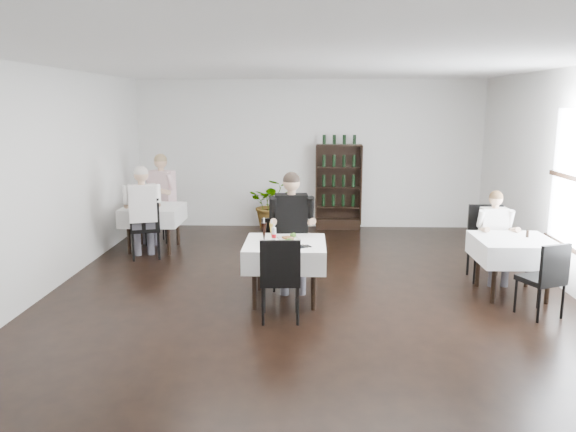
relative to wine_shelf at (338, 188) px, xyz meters
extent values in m
plane|color=black|center=(-0.60, -4.31, -0.85)|extent=(9.00, 9.00, 0.00)
plane|color=white|center=(-0.60, -4.31, 2.15)|extent=(9.00, 9.00, 0.00)
plane|color=white|center=(-0.60, 0.19, 0.65)|extent=(7.00, 0.00, 7.00)
plane|color=white|center=(-0.60, -8.81, 0.65)|extent=(7.00, 0.00, 7.00)
plane|color=white|center=(-4.10, -4.31, 0.65)|extent=(0.00, 9.00, 9.00)
cube|color=black|center=(0.00, 0.01, -0.75)|extent=(0.90, 0.28, 0.20)
cylinder|color=black|center=(-1.27, -4.68, -0.49)|extent=(0.06, 0.06, 0.71)
cylinder|color=black|center=(-1.27, -3.95, -0.49)|extent=(0.06, 0.06, 0.71)
cylinder|color=black|center=(-0.53, -4.68, -0.49)|extent=(0.06, 0.06, 0.71)
cylinder|color=black|center=(-0.53, -3.95, -0.49)|extent=(0.06, 0.06, 0.71)
cube|color=black|center=(-0.90, -4.31, -0.12)|extent=(0.85, 0.85, 0.04)
cube|color=white|center=(-0.90, -4.31, -0.23)|extent=(1.03, 1.03, 0.30)
cylinder|color=black|center=(-3.64, -2.15, -0.49)|extent=(0.06, 0.06, 0.71)
cylinder|color=black|center=(-3.64, -1.47, -0.49)|extent=(0.06, 0.06, 0.71)
cylinder|color=black|center=(-2.96, -2.15, -0.49)|extent=(0.06, 0.06, 0.71)
cylinder|color=black|center=(-2.96, -1.47, -0.49)|extent=(0.06, 0.06, 0.71)
cube|color=black|center=(-3.30, -1.81, -0.12)|extent=(0.80, 0.80, 0.04)
cube|color=white|center=(-3.30, -1.81, -0.23)|extent=(0.98, 0.98, 0.30)
cylinder|color=black|center=(1.76, -4.35, -0.49)|extent=(0.06, 0.06, 0.71)
cylinder|color=black|center=(1.76, -3.67, -0.49)|extent=(0.06, 0.06, 0.71)
cylinder|color=black|center=(2.44, -4.35, -0.49)|extent=(0.06, 0.06, 0.71)
cylinder|color=black|center=(2.44, -3.67, -0.49)|extent=(0.06, 0.06, 0.71)
cube|color=black|center=(2.10, -4.01, -0.12)|extent=(0.80, 0.80, 0.04)
cube|color=white|center=(2.10, -4.01, -0.23)|extent=(0.98, 0.98, 0.30)
imported|color=#23511B|center=(-1.32, -0.11, -0.32)|extent=(1.01, 0.89, 1.05)
cylinder|color=black|center=(-1.06, -4.02, -0.63)|extent=(0.03, 0.03, 0.43)
cylinder|color=black|center=(-1.22, -3.68, -0.63)|extent=(0.03, 0.03, 0.43)
cylinder|color=black|center=(-0.72, -3.86, -0.63)|extent=(0.03, 0.03, 0.43)
cylinder|color=black|center=(-0.88, -3.52, -0.63)|extent=(0.03, 0.03, 0.43)
cube|color=black|center=(-0.97, -3.77, -0.39)|extent=(0.57, 0.57, 0.07)
cube|color=black|center=(-1.05, -3.59, -0.14)|extent=(0.41, 0.22, 0.47)
cylinder|color=black|center=(-0.74, -4.78, -0.62)|extent=(0.04, 0.04, 0.46)
cylinder|color=black|center=(-0.72, -5.18, -0.62)|extent=(0.04, 0.04, 0.46)
cylinder|color=black|center=(-1.14, -4.80, -0.62)|extent=(0.04, 0.04, 0.46)
cylinder|color=black|center=(-1.12, -5.20, -0.62)|extent=(0.04, 0.04, 0.46)
cube|color=black|center=(-0.93, -4.99, -0.36)|extent=(0.48, 0.48, 0.07)
cube|color=black|center=(-0.92, -5.20, -0.09)|extent=(0.46, 0.07, 0.50)
cylinder|color=black|center=(-3.52, -1.56, -0.64)|extent=(0.03, 0.03, 0.41)
cylinder|color=black|center=(-3.65, -1.23, -0.64)|extent=(0.03, 0.03, 0.41)
cylinder|color=black|center=(-3.19, -1.43, -0.64)|extent=(0.03, 0.03, 0.41)
cylinder|color=black|center=(-3.32, -1.10, -0.64)|extent=(0.03, 0.03, 0.41)
cube|color=black|center=(-3.42, -1.33, -0.41)|extent=(0.53, 0.53, 0.06)
cube|color=black|center=(-3.49, -1.16, -0.17)|extent=(0.39, 0.19, 0.44)
cylinder|color=black|center=(-3.15, -2.09, -0.61)|extent=(0.04, 0.04, 0.47)
cylinder|color=black|center=(-3.04, -2.48, -0.61)|extent=(0.04, 0.04, 0.47)
cylinder|color=black|center=(-3.54, -2.21, -0.61)|extent=(0.04, 0.04, 0.47)
cylinder|color=black|center=(-3.43, -2.60, -0.61)|extent=(0.04, 0.04, 0.47)
cube|color=black|center=(-3.29, -2.35, -0.35)|extent=(0.58, 0.58, 0.07)
cube|color=black|center=(-3.23, -2.55, -0.08)|extent=(0.46, 0.18, 0.51)
cylinder|color=black|center=(1.75, -3.56, -0.60)|extent=(0.04, 0.04, 0.49)
cylinder|color=black|center=(1.77, -3.14, -0.60)|extent=(0.04, 0.04, 0.49)
cylinder|color=black|center=(2.17, -3.59, -0.60)|extent=(0.04, 0.04, 0.49)
cylinder|color=black|center=(2.19, -3.16, -0.60)|extent=(0.04, 0.04, 0.49)
cube|color=black|center=(1.97, -3.36, -0.33)|extent=(0.51, 0.51, 0.07)
cube|color=black|center=(1.98, -3.14, -0.04)|extent=(0.49, 0.08, 0.53)
cylinder|color=black|center=(2.26, -4.52, -0.64)|extent=(0.03, 0.03, 0.42)
cylinder|color=black|center=(2.41, -4.86, -0.64)|extent=(0.03, 0.03, 0.42)
cylinder|color=black|center=(1.93, -4.67, -0.64)|extent=(0.03, 0.03, 0.42)
cylinder|color=black|center=(2.07, -5.01, -0.64)|extent=(0.03, 0.03, 0.42)
cube|color=black|center=(2.17, -4.77, -0.40)|extent=(0.55, 0.55, 0.06)
cube|color=black|center=(2.24, -4.94, -0.15)|extent=(0.40, 0.21, 0.46)
cube|color=#46454E|center=(-0.93, -3.93, -0.22)|extent=(0.20, 0.48, 0.16)
cylinder|color=#46454E|center=(-0.92, -4.13, -0.57)|extent=(0.12, 0.12, 0.54)
cube|color=#46454E|center=(-0.71, -3.91, -0.22)|extent=(0.20, 0.48, 0.16)
cylinder|color=#46454E|center=(-0.69, -4.11, -0.57)|extent=(0.12, 0.12, 0.54)
cube|color=black|center=(-0.84, -3.71, 0.14)|extent=(0.46, 0.28, 0.61)
cylinder|color=tan|center=(-1.07, -4.03, 0.12)|extent=(0.12, 0.35, 0.17)
cylinder|color=tan|center=(-0.56, -3.98, 0.12)|extent=(0.12, 0.35, 0.17)
sphere|color=tan|center=(-0.84, -3.73, 0.61)|extent=(0.23, 0.23, 0.23)
sphere|color=black|center=(-0.84, -3.73, 0.64)|extent=(0.23, 0.23, 0.23)
cube|color=#46454E|center=(-3.50, -1.23, -0.22)|extent=(0.33, 0.49, 0.16)
cylinder|color=#46454E|center=(-3.58, -1.42, -0.57)|extent=(0.12, 0.12, 0.55)
cube|color=#46454E|center=(-3.30, -1.32, -0.22)|extent=(0.33, 0.49, 0.16)
cylinder|color=#46454E|center=(-3.38, -1.51, -0.57)|extent=(0.12, 0.12, 0.55)
cube|color=beige|center=(-3.31, -1.08, 0.15)|extent=(0.51, 0.41, 0.62)
cylinder|color=tan|center=(-3.67, -1.25, 0.13)|extent=(0.22, 0.35, 0.17)
cylinder|color=tan|center=(-3.20, -1.46, 0.13)|extent=(0.22, 0.35, 0.17)
sphere|color=tan|center=(-3.32, -1.10, 0.62)|extent=(0.24, 0.24, 0.24)
sphere|color=olive|center=(-3.32, -1.10, 0.65)|extent=(0.24, 0.24, 0.24)
cube|color=#46454E|center=(-3.21, -2.35, -0.24)|extent=(0.28, 0.48, 0.15)
cylinder|color=#46454E|center=(-3.27, -2.16, -0.58)|extent=(0.12, 0.12, 0.53)
cube|color=#46454E|center=(-3.41, -2.41, -0.24)|extent=(0.28, 0.48, 0.15)
cylinder|color=#46454E|center=(-3.47, -2.23, -0.58)|extent=(0.12, 0.12, 0.53)
cube|color=white|center=(-3.25, -2.58, 0.11)|extent=(0.48, 0.36, 0.59)
cylinder|color=tan|center=(-3.10, -2.22, 0.09)|extent=(0.18, 0.34, 0.17)
cylinder|color=tan|center=(-3.57, -2.38, 0.09)|extent=(0.18, 0.34, 0.17)
sphere|color=tan|center=(-3.25, -2.56, 0.56)|extent=(0.23, 0.23, 0.23)
sphere|color=beige|center=(-3.25, -2.56, 0.59)|extent=(0.23, 0.23, 0.23)
cube|color=#46454E|center=(1.96, -3.51, -0.34)|extent=(0.13, 0.38, 0.13)
cylinder|color=#46454E|center=(1.96, -3.67, -0.62)|extent=(0.10, 0.10, 0.44)
cube|color=#46454E|center=(2.14, -3.51, -0.34)|extent=(0.13, 0.38, 0.13)
cylinder|color=#46454E|center=(2.14, -3.67, -0.62)|extent=(0.10, 0.10, 0.44)
cube|color=white|center=(2.05, -3.34, -0.04)|extent=(0.37, 0.20, 0.50)
cylinder|color=tan|center=(1.84, -3.58, -0.06)|extent=(0.08, 0.28, 0.14)
cylinder|color=tan|center=(2.26, -3.58, -0.06)|extent=(0.08, 0.28, 0.14)
sphere|color=tan|center=(2.05, -3.35, 0.34)|extent=(0.19, 0.19, 0.19)
sphere|color=brown|center=(2.05, -3.35, 0.37)|extent=(0.19, 0.19, 0.19)
cube|color=white|center=(-0.85, -4.16, -0.07)|extent=(0.33, 0.33, 0.02)
cube|color=brown|center=(-0.88, -4.18, -0.05)|extent=(0.13, 0.12, 0.02)
sphere|color=#37681B|center=(-0.79, -4.12, -0.03)|extent=(0.06, 0.06, 0.06)
cube|color=olive|center=(-0.83, -4.22, -0.05)|extent=(0.10, 0.08, 0.02)
cube|color=white|center=(-0.91, -4.51, -0.07)|extent=(0.36, 0.36, 0.02)
cube|color=brown|center=(-0.94, -4.53, -0.04)|extent=(0.12, 0.10, 0.03)
sphere|color=#37681B|center=(-0.84, -4.46, -0.02)|extent=(0.07, 0.07, 0.07)
cube|color=olive|center=(-0.89, -4.57, -0.05)|extent=(0.13, 0.12, 0.02)
cone|color=black|center=(-1.16, -4.38, 0.06)|extent=(0.08, 0.08, 0.26)
cylinder|color=silver|center=(-1.16, -4.38, 0.22)|extent=(0.02, 0.02, 0.07)
cone|color=gold|center=(-1.08, -4.19, 0.03)|extent=(0.06, 0.06, 0.21)
cylinder|color=silver|center=(-1.08, -4.19, 0.17)|extent=(0.02, 0.02, 0.05)
cylinder|color=silver|center=(-1.04, -4.31, 0.02)|extent=(0.06, 0.06, 0.19)
cylinder|color=#A50912|center=(-1.04, -4.31, 0.00)|extent=(0.06, 0.06, 0.05)
cylinder|color=silver|center=(-1.04, -4.31, 0.14)|extent=(0.02, 0.02, 0.05)
cube|color=black|center=(-0.65, -4.54, -0.07)|extent=(0.20, 0.18, 0.01)
cylinder|color=silver|center=(-0.67, -4.54, -0.06)|extent=(0.09, 0.16, 0.01)
cylinder|color=silver|center=(-0.64, -4.54, -0.06)|extent=(0.10, 0.16, 0.01)
cylinder|color=black|center=(2.30, -3.92, -0.03)|extent=(0.04, 0.04, 0.10)
camera|label=1|loc=(-0.61, -11.28, 1.65)|focal=35.00mm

